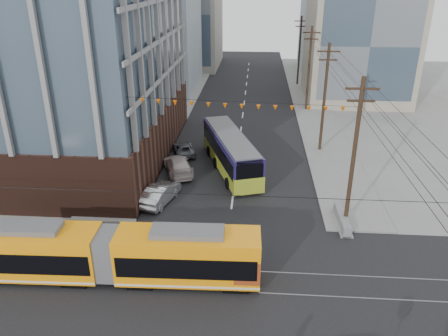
{
  "coord_description": "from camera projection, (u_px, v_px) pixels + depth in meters",
  "views": [
    {
      "loc": [
        1.67,
        -17.31,
        16.92
      ],
      "look_at": [
        -0.32,
        9.29,
        5.08
      ],
      "focal_mm": 35.0,
      "sensor_mm": 36.0,
      "label": 1
    }
  ],
  "objects": [
    {
      "name": "ground",
      "position": [
        217.0,
        329.0,
        22.75
      ],
      "size": [
        160.0,
        160.0,
        0.0
      ],
      "primitive_type": "plane",
      "color": "slate"
    },
    {
      "name": "parked_car_white",
      "position": [
        178.0,
        165.0,
        40.38
      ],
      "size": [
        3.82,
        5.74,
        1.54
      ],
      "primitive_type": "imported",
      "rotation": [
        0.0,
        0.0,
        3.48
      ],
      "color": "beige",
      "rests_on": "ground"
    },
    {
      "name": "utility_pole_far",
      "position": [
        299.0,
        51.0,
        70.98
      ],
      "size": [
        0.3,
        0.3,
        11.0
      ],
      "primitive_type": "cylinder",
      "color": "black",
      "rests_on": "ground"
    },
    {
      "name": "bg_bldg_ne_far",
      "position": [
        346.0,
        33.0,
        80.66
      ],
      "size": [
        16.0,
        16.0,
        14.0
      ],
      "primitive_type": "cube",
      "color": "#8C99A5",
      "rests_on": "ground"
    },
    {
      "name": "bg_bldg_ne_near",
      "position": [
        358.0,
        43.0,
        62.16
      ],
      "size": [
        14.0,
        14.0,
        16.0
      ],
      "primitive_type": "cube",
      "color": "gray",
      "rests_on": "ground"
    },
    {
      "name": "parked_car_grey",
      "position": [
        184.0,
        149.0,
        44.67
      ],
      "size": [
        3.08,
        4.58,
        1.17
      ],
      "primitive_type": "imported",
      "rotation": [
        0.0,
        0.0,
        3.44
      ],
      "color": "#51565B",
      "rests_on": "ground"
    },
    {
      "name": "city_bus",
      "position": [
        230.0,
        151.0,
        40.9
      ],
      "size": [
        6.38,
        12.53,
        3.49
      ],
      "primitive_type": null,
      "rotation": [
        0.0,
        0.0,
        0.32
      ],
      "color": "#20194D",
      "rests_on": "ground"
    },
    {
      "name": "streetcar",
      "position": [
        108.0,
        254.0,
        25.87
      ],
      "size": [
        18.04,
        3.0,
        3.46
      ],
      "primitive_type": null,
      "rotation": [
        0.0,
        0.0,
        0.03
      ],
      "color": "orange",
      "rests_on": "ground"
    },
    {
      "name": "bg_bldg_nw_far",
      "position": [
        178.0,
        13.0,
        85.28
      ],
      "size": [
        16.0,
        18.0,
        20.0
      ],
      "primitive_type": "cube",
      "color": "gray",
      "rests_on": "ground"
    },
    {
      "name": "bg_bldg_nw_near",
      "position": [
        137.0,
        30.0,
        67.66
      ],
      "size": [
        18.0,
        16.0,
        18.0
      ],
      "primitive_type": "cube",
      "color": "#8C99A5",
      "rests_on": "ground"
    },
    {
      "name": "parked_car_silver",
      "position": [
        160.0,
        194.0,
        35.14
      ],
      "size": [
        2.79,
        4.96,
        1.55
      ],
      "primitive_type": "imported",
      "rotation": [
        0.0,
        0.0,
        2.88
      ],
      "color": "#B7BBBF",
      "rests_on": "ground"
    },
    {
      "name": "jersey_barrier",
      "position": [
        342.0,
        219.0,
        32.2
      ],
      "size": [
        0.97,
        3.99,
        0.79
      ],
      "primitive_type": "cube",
      "rotation": [
        0.0,
        0.0,
        0.02
      ],
      "color": "gray",
      "rests_on": "ground"
    }
  ]
}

